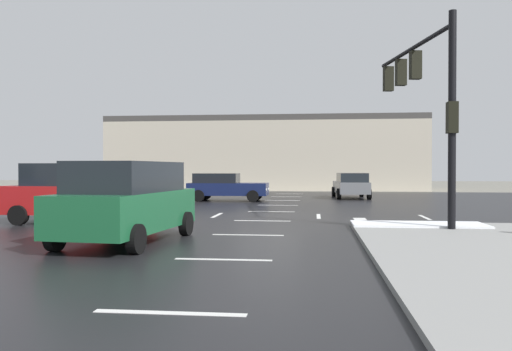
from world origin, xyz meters
TOP-DOWN VIEW (x-y plane):
  - ground_plane at (0.00, 0.00)m, footprint 120.00×120.00m
  - road_asphalt at (0.00, 0.00)m, footprint 44.00×44.00m
  - snow_strip_curbside at (5.00, -4.00)m, footprint 4.00×1.60m
  - lane_markings at (1.20, -1.38)m, footprint 36.15×36.15m
  - traffic_signal_mast at (5.38, -2.92)m, footprint 1.40×6.22m
  - strip_building_background at (-2.58, 27.60)m, footprint 27.77×8.00m
  - sedan_grey at (4.10, 12.71)m, footprint 2.25×4.62m
  - suv_green at (-2.82, -7.81)m, footprint 2.53×4.97m
  - suv_red at (-6.08, -3.46)m, footprint 4.93×2.41m
  - sedan_navy at (-3.25, 9.24)m, footprint 4.56×2.06m

SIDE VIEW (x-z plane):
  - ground_plane at x=0.00m, z-range 0.00..0.00m
  - road_asphalt at x=0.00m, z-range 0.00..0.02m
  - lane_markings at x=1.20m, z-range 0.02..0.03m
  - snow_strip_curbside at x=5.00m, z-range 0.14..0.20m
  - sedan_grey at x=4.10m, z-range 0.06..1.64m
  - sedan_navy at x=-3.25m, z-range 0.06..1.64m
  - suv_green at x=-2.82m, z-range 0.08..2.11m
  - suv_red at x=-6.08m, z-range 0.08..2.11m
  - strip_building_background at x=-2.58m, z-range 0.00..6.44m
  - traffic_signal_mast at x=5.38m, z-range 1.35..7.61m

